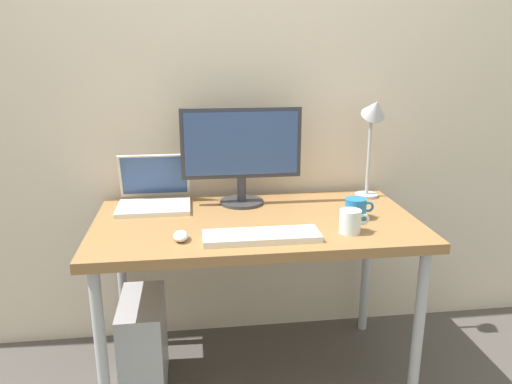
{
  "coord_description": "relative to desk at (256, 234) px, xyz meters",
  "views": [
    {
      "loc": [
        -0.26,
        -1.93,
        1.44
      ],
      "look_at": [
        0.0,
        0.0,
        0.87
      ],
      "focal_mm": 34.6,
      "sensor_mm": 36.0,
      "label": 1
    }
  ],
  "objects": [
    {
      "name": "desk",
      "position": [
        0.0,
        0.0,
        0.0
      ],
      "size": [
        1.35,
        0.72,
        0.75
      ],
      "color": "olive",
      "rests_on": "ground_plane"
    },
    {
      "name": "ground_plane",
      "position": [
        0.0,
        0.0,
        -0.68
      ],
      "size": [
        6.0,
        6.0,
        0.0
      ],
      "primitive_type": "plane",
      "color": "#4C4742"
    },
    {
      "name": "computer_tower",
      "position": [
        -0.49,
        -0.03,
        -0.47
      ],
      "size": [
        0.18,
        0.36,
        0.42
      ],
      "primitive_type": "cube",
      "color": "#B2B2B7",
      "rests_on": "ground_plane"
    },
    {
      "name": "monitor",
      "position": [
        -0.04,
        0.23,
        0.32
      ],
      "size": [
        0.54,
        0.2,
        0.44
      ],
      "color": "#333338",
      "rests_on": "desk"
    },
    {
      "name": "coffee_mug",
      "position": [
        0.42,
        -0.04,
        0.11
      ],
      "size": [
        0.12,
        0.09,
        0.09
      ],
      "color": "#1E72BF",
      "rests_on": "desk"
    },
    {
      "name": "laptop",
      "position": [
        -0.43,
        0.25,
        0.12
      ],
      "size": [
        0.32,
        0.28,
        0.23
      ],
      "color": "silver",
      "rests_on": "desk"
    },
    {
      "name": "desk_lamp",
      "position": [
        0.57,
        0.23,
        0.42
      ],
      "size": [
        0.11,
        0.16,
        0.49
      ],
      "color": "#B2B2B7",
      "rests_on": "desk"
    },
    {
      "name": "keyboard",
      "position": [
        -0.01,
        -0.22,
        0.08
      ],
      "size": [
        0.44,
        0.14,
        0.02
      ],
      "primitive_type": "cube",
      "color": "silver",
      "rests_on": "desk"
    },
    {
      "name": "mouse",
      "position": [
        -0.31,
        -0.19,
        0.08
      ],
      "size": [
        0.06,
        0.09,
        0.03
      ],
      "primitive_type": "ellipsoid",
      "color": "silver",
      "rests_on": "desk"
    },
    {
      "name": "glass_cup",
      "position": [
        0.34,
        -0.2,
        0.11
      ],
      "size": [
        0.12,
        0.08,
        0.09
      ],
      "color": "silver",
      "rests_on": "desk"
    },
    {
      "name": "back_wall",
      "position": [
        0.0,
        0.42,
        0.62
      ],
      "size": [
        4.4,
        0.04,
        2.6
      ],
      "primitive_type": "cube",
      "color": "beige",
      "rests_on": "ground_plane"
    }
  ]
}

